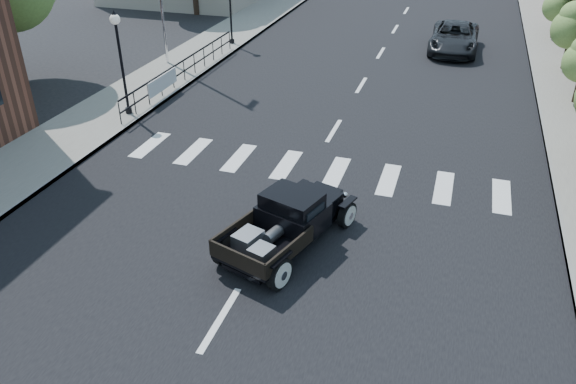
% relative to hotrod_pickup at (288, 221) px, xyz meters
% --- Properties ---
extents(ground, '(120.00, 120.00, 0.00)m').
position_rel_hotrod_pickup_xyz_m(ground, '(-0.53, 0.07, -0.71)').
color(ground, black).
rests_on(ground, ground).
extents(road, '(14.00, 80.00, 0.02)m').
position_rel_hotrod_pickup_xyz_m(road, '(-0.53, 15.07, -0.70)').
color(road, black).
rests_on(road, ground).
extents(road_markings, '(12.00, 60.00, 0.06)m').
position_rel_hotrod_pickup_xyz_m(road_markings, '(-0.53, 10.07, -0.71)').
color(road_markings, silver).
rests_on(road_markings, ground).
extents(sidewalk_left, '(3.00, 80.00, 0.15)m').
position_rel_hotrod_pickup_xyz_m(sidewalk_left, '(-9.03, 15.07, -0.63)').
color(sidewalk_left, gray).
rests_on(sidewalk_left, ground).
extents(sidewalk_right, '(3.00, 80.00, 0.15)m').
position_rel_hotrod_pickup_xyz_m(sidewalk_right, '(7.97, 15.07, -0.63)').
color(sidewalk_right, gray).
rests_on(sidewalk_right, ground).
extents(railing, '(0.08, 10.00, 1.00)m').
position_rel_hotrod_pickup_xyz_m(railing, '(-7.83, 10.07, -0.06)').
color(railing, black).
rests_on(railing, sidewalk_left).
extents(banner, '(0.04, 2.20, 0.60)m').
position_rel_hotrod_pickup_xyz_m(banner, '(-7.75, 8.07, -0.26)').
color(banner, silver).
rests_on(banner, sidewalk_left).
extents(lamp_post_b, '(0.36, 0.36, 3.73)m').
position_rel_hotrod_pickup_xyz_m(lamp_post_b, '(-8.13, 6.07, 1.30)').
color(lamp_post_b, black).
rests_on(lamp_post_b, sidewalk_left).
extents(lamp_post_c, '(0.36, 0.36, 3.73)m').
position_rel_hotrod_pickup_xyz_m(lamp_post_c, '(-8.13, 16.07, 1.30)').
color(lamp_post_c, black).
rests_on(lamp_post_c, sidewalk_left).
extents(small_tree_d, '(1.72, 1.72, 2.86)m').
position_rel_hotrod_pickup_xyz_m(small_tree_d, '(7.77, 16.67, 0.87)').
color(small_tree_d, olive).
rests_on(small_tree_d, sidewalk_right).
extents(small_tree_e, '(1.57, 1.57, 2.62)m').
position_rel_hotrod_pickup_xyz_m(small_tree_e, '(7.77, 22.20, 0.75)').
color(small_tree_e, olive).
rests_on(small_tree_e, sidewalk_right).
extents(hotrod_pickup, '(3.06, 4.48, 1.42)m').
position_rel_hotrod_pickup_xyz_m(hotrod_pickup, '(0.00, 0.00, 0.00)').
color(hotrod_pickup, black).
rests_on(hotrod_pickup, ground).
extents(second_car, '(2.28, 4.93, 1.37)m').
position_rel_hotrod_pickup_xyz_m(second_car, '(2.86, 18.51, -0.02)').
color(second_car, black).
rests_on(second_car, ground).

